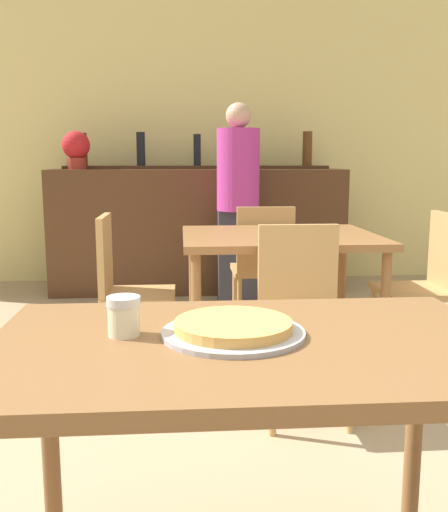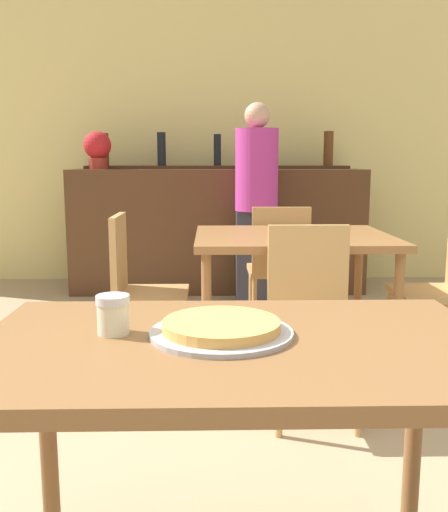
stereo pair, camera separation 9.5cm
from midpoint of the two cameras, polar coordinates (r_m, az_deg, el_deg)
wall_back at (r=5.64m, az=-0.22°, el=11.87°), size 8.00×0.05×2.80m
dining_table_near at (r=1.34m, az=3.41°, el=-11.86°), size 1.19×0.73×0.77m
dining_table_far at (r=3.22m, az=7.71°, el=0.75°), size 1.08×0.90×0.76m
bar_counter at (r=5.17m, az=-0.11°, el=2.61°), size 2.60×0.56×1.09m
bar_back_shelf at (r=5.28m, az=0.25°, el=9.40°), size 2.39×0.24×0.34m
chair_far_side_front at (r=2.66m, az=9.70°, el=-5.22°), size 0.40×0.40×0.87m
chair_far_side_back at (r=3.85m, az=6.23°, el=-0.56°), size 0.40×0.40×0.87m
chair_far_side_left at (r=3.23m, az=-7.81°, el=-2.53°), size 0.40×0.40×0.87m
chair_far_side_right at (r=3.50m, az=21.92°, el=-2.24°), size 0.40×0.40×0.87m
pizza_tray at (r=1.33m, az=1.79°, el=-7.29°), size 0.33×0.33×0.04m
cheese_shaker at (r=1.35m, az=-9.05°, el=-5.79°), size 0.08×0.08×0.09m
person_standing at (r=4.58m, az=3.86°, el=5.80°), size 0.34×0.34×1.62m
potted_plant at (r=5.17m, az=-12.01°, el=10.51°), size 0.24×0.24×0.33m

